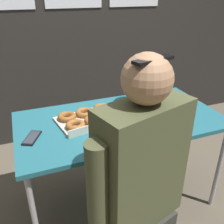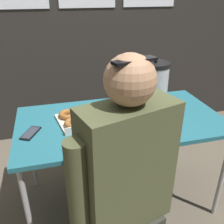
{
  "view_description": "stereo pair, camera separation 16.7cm",
  "coord_description": "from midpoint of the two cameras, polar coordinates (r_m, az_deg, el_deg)",
  "views": [
    {
      "loc": [
        -0.6,
        -1.39,
        1.54
      ],
      "look_at": [
        -0.06,
        0.0,
        0.8
      ],
      "focal_mm": 40.0,
      "sensor_mm": 36.0,
      "label": 1
    },
    {
      "loc": [
        -0.44,
        -1.44,
        1.54
      ],
      "look_at": [
        -0.06,
        0.0,
        0.8
      ],
      "focal_mm": 40.0,
      "sensor_mm": 36.0,
      "label": 2
    }
  ],
  "objects": [
    {
      "name": "ground_plane",
      "position": [
        2.16,
        4.04,
        -19.12
      ],
      "size": [
        12.0,
        12.0,
        0.0
      ],
      "primitive_type": "plane",
      "color": "brown"
    },
    {
      "name": "back_wall",
      "position": [
        2.7,
        -3.82,
        20.86
      ],
      "size": [
        6.0,
        0.11,
        2.54
      ],
      "color": "#282623",
      "rests_on": "ground"
    },
    {
      "name": "donut_box",
      "position": [
        1.68,
        -2.32,
        -1.06
      ],
      "size": [
        0.46,
        0.35,
        0.05
      ],
      "rotation": [
        0.0,
        0.0,
        0.17
      ],
      "color": "beige",
      "rests_on": "folding_table"
    },
    {
      "name": "coffee_urn",
      "position": [
        1.84,
        12.09,
        5.82
      ],
      "size": [
        0.21,
        0.23,
        0.37
      ],
      "color": "#B7B7BC",
      "rests_on": "folding_table"
    },
    {
      "name": "folding_table",
      "position": [
        1.73,
        4.76,
        -3.01
      ],
      "size": [
        1.4,
        0.74,
        0.74
      ],
      "color": "#236675",
      "rests_on": "ground"
    },
    {
      "name": "person_seated",
      "position": [
        1.28,
        7.18,
        -18.67
      ],
      "size": [
        0.56,
        0.32,
        1.33
      ],
      "rotation": [
        0.0,
        0.0,
        3.42
      ],
      "color": "#33332D",
      "rests_on": "ground"
    },
    {
      "name": "cell_phone",
      "position": [
        1.59,
        -15.27,
        -4.75
      ],
      "size": [
        0.13,
        0.17,
        0.01
      ],
      "rotation": [
        0.0,
        0.0,
        -0.47
      ],
      "color": "black",
      "rests_on": "folding_table"
    }
  ]
}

